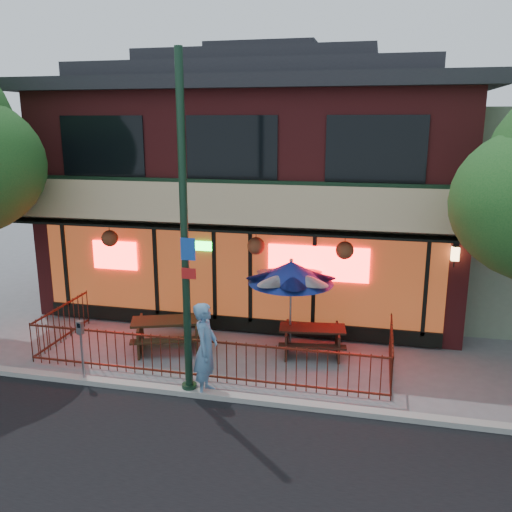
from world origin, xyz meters
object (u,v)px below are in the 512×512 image
Objects in this scene: picnic_table_left at (168,329)px; patio_umbrella at (291,272)px; parking_meter_near at (81,341)px; street_light at (185,250)px; picnic_table_right at (312,336)px; pedestrian at (206,349)px.

picnic_table_left is 3.46m from patio_umbrella.
parking_meter_near is (-1.14, -2.17, 0.47)m from picnic_table_left.
street_light is at bearing -58.06° from picnic_table_left.
street_light reaches higher than patio_umbrella.
picnic_table_right is (3.61, 0.51, -0.05)m from picnic_table_left.
parking_meter_near reaches higher than picnic_table_left.
pedestrian is 2.82m from parking_meter_near.
picnic_table_right is 1.69m from patio_umbrella.
patio_umbrella is at bearing 172.69° from picnic_table_right.
pedestrian is at bearing 8.18° from street_light.
pedestrian reaches higher than picnic_table_right.
picnic_table_left is at bearing -169.19° from patio_umbrella.
patio_umbrella reaches higher than parking_meter_near.
picnic_table_right is 3.25m from pedestrian.
picnic_table_left is 2.69m from pedestrian.
picnic_table_left is 1.51× the size of parking_meter_near.
street_light is 3.27m from parking_meter_near.
parking_meter_near is at bearing -178.19° from street_light.
picnic_table_left is at bearing -171.99° from picnic_table_right.
parking_meter_near is at bearing 89.06° from pedestrian.
street_light is 4.84× the size of parking_meter_near.
picnic_table_left is (-1.31, 2.10, -2.64)m from street_light.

